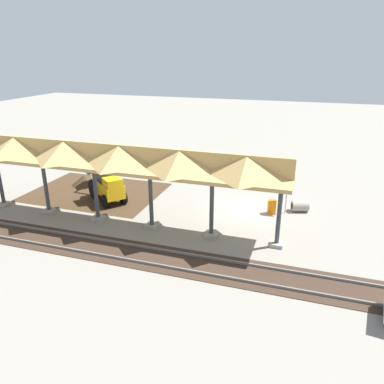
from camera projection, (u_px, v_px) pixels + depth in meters
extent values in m
plane|color=gray|center=(247.00, 210.00, 24.81)|extent=(120.00, 120.00, 0.00)
cube|color=#42301E|center=(96.00, 192.00, 27.92)|extent=(9.51, 7.00, 0.01)
cube|color=#9E998E|center=(276.00, 244.00, 20.18)|extent=(0.70, 0.70, 0.20)
cylinder|color=#383D42|center=(279.00, 215.00, 19.58)|extent=(0.24, 0.24, 3.60)
cube|color=#9E998E|center=(211.00, 234.00, 21.24)|extent=(0.70, 0.70, 0.20)
cylinder|color=#383D42|center=(212.00, 207.00, 20.64)|extent=(0.24, 0.24, 3.60)
cube|color=#9E998E|center=(152.00, 226.00, 22.30)|extent=(0.70, 0.70, 0.20)
cylinder|color=#383D42|center=(151.00, 199.00, 21.70)|extent=(0.24, 0.24, 3.60)
cube|color=#9E998E|center=(98.00, 218.00, 23.36)|extent=(0.70, 0.70, 0.20)
cylinder|color=#383D42|center=(96.00, 192.00, 22.76)|extent=(0.24, 0.24, 3.60)
cube|color=#9E998E|center=(49.00, 211.00, 24.42)|extent=(0.70, 0.70, 0.20)
cylinder|color=#383D42|center=(46.00, 186.00, 23.82)|extent=(0.24, 0.24, 3.60)
cube|color=#9E998E|center=(4.00, 204.00, 25.48)|extent=(0.70, 0.70, 0.20)
cylinder|color=#383D42|center=(0.00, 180.00, 24.88)|extent=(0.24, 0.24, 3.60)
cube|color=tan|center=(121.00, 165.00, 21.56)|extent=(19.48, 3.20, 0.20)
cube|color=tan|center=(120.00, 154.00, 21.33)|extent=(19.48, 0.20, 1.10)
pyramid|color=tan|center=(247.00, 165.00, 19.21)|extent=(3.29, 3.20, 1.10)
pyramid|color=tan|center=(180.00, 159.00, 20.27)|extent=(3.29, 3.20, 1.10)
pyramid|color=tan|center=(120.00, 154.00, 21.33)|extent=(3.29, 3.20, 1.10)
pyramid|color=tan|center=(65.00, 149.00, 22.39)|extent=(3.29, 3.20, 1.10)
pyramid|color=tan|center=(16.00, 145.00, 23.45)|extent=(3.29, 3.20, 1.10)
cube|color=slate|center=(222.00, 260.00, 18.67)|extent=(60.00, 0.08, 0.15)
cube|color=slate|center=(215.00, 275.00, 17.39)|extent=(60.00, 0.08, 0.15)
cube|color=#38281E|center=(218.00, 269.00, 18.05)|extent=(60.00, 2.58, 0.03)
cylinder|color=gray|center=(286.00, 196.00, 23.89)|extent=(0.06, 0.06, 2.33)
cylinder|color=red|center=(288.00, 182.00, 23.54)|extent=(0.76, 0.09, 0.76)
cube|color=#EAB214|center=(108.00, 187.00, 26.02)|extent=(3.30, 3.03, 0.90)
cube|color=#1E262D|center=(105.00, 171.00, 25.77)|extent=(1.75, 1.73, 1.40)
cube|color=#EAB214|center=(113.00, 182.00, 24.97)|extent=(1.58, 1.57, 0.50)
cylinder|color=black|center=(113.00, 185.00, 27.23)|extent=(1.28, 1.12, 1.40)
cylinder|color=black|center=(94.00, 189.00, 26.50)|extent=(1.28, 1.12, 1.40)
cylinder|color=black|center=(123.00, 197.00, 25.68)|extent=(0.89, 0.80, 0.90)
cylinder|color=black|center=(105.00, 201.00, 25.02)|extent=(0.89, 0.80, 0.90)
cylinder|color=#EAB214|center=(96.00, 165.00, 27.25)|extent=(0.94, 0.81, 1.41)
cylinder|color=#EAB214|center=(92.00, 163.00, 27.94)|extent=(0.83, 0.72, 1.47)
cube|color=#47474C|center=(92.00, 170.00, 28.50)|extent=(0.97, 1.00, 0.40)
cone|color=#42301E|center=(85.00, 185.00, 29.49)|extent=(3.99, 3.99, 1.56)
cylinder|color=#9E9384|center=(300.00, 206.00, 24.46)|extent=(1.21, 1.00, 0.72)
cylinder|color=black|center=(292.00, 206.00, 24.46)|extent=(0.16, 0.45, 0.47)
cylinder|color=orange|center=(272.00, 207.00, 24.12)|extent=(0.56, 0.56, 0.90)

